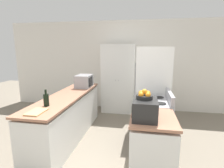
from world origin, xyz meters
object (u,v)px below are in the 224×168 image
object	(u,v)px
stove	(151,124)
wine_bottle	(46,100)
microwave	(84,81)
fruit_bowl	(144,95)
toaster_oven	(145,109)
refrigerator	(152,89)
pantry_cabinet	(119,79)

from	to	relation	value
stove	wine_bottle	size ratio (longest dim) A/B	4.01
microwave	wine_bottle	distance (m)	1.46
stove	fruit_bowl	bearing A→B (deg)	-100.16
microwave	toaster_oven	xyz separation A→B (m)	(1.41, -1.67, -0.02)
microwave	refrigerator	bearing A→B (deg)	0.28
microwave	wine_bottle	world-z (taller)	microwave
pantry_cabinet	stove	bearing A→B (deg)	-64.60
pantry_cabinet	toaster_oven	bearing A→B (deg)	-74.72
pantry_cabinet	refrigerator	xyz separation A→B (m)	(0.90, -1.00, -0.04)
refrigerator	wine_bottle	distance (m)	2.24
wine_bottle	toaster_oven	distance (m)	1.54
stove	fruit_bowl	xyz separation A→B (m)	(-0.15, -0.83, 0.74)
toaster_oven	fruit_bowl	xyz separation A→B (m)	(-0.01, 0.01, 0.17)
stove	microwave	xyz separation A→B (m)	(-1.54, 0.82, 0.59)
stove	refrigerator	xyz separation A→B (m)	(0.03, 0.83, 0.46)
pantry_cabinet	microwave	xyz separation A→B (m)	(-0.68, -1.00, 0.09)
wine_bottle	toaster_oven	bearing A→B (deg)	-7.96
refrigerator	fruit_bowl	distance (m)	1.70
fruit_bowl	pantry_cabinet	bearing A→B (deg)	105.14
pantry_cabinet	microwave	world-z (taller)	pantry_cabinet
microwave	toaster_oven	world-z (taller)	microwave
refrigerator	fruit_bowl	xyz separation A→B (m)	(-0.18, -1.66, 0.29)
pantry_cabinet	wine_bottle	xyz separation A→B (m)	(-0.80, -2.46, 0.05)
pantry_cabinet	wine_bottle	size ratio (longest dim) A/B	7.24
refrigerator	stove	bearing A→B (deg)	-92.24
wine_bottle	refrigerator	bearing A→B (deg)	40.74
pantry_cabinet	stove	xyz separation A→B (m)	(0.87, -1.83, -0.50)
microwave	fruit_bowl	distance (m)	2.17
wine_bottle	fruit_bowl	size ratio (longest dim) A/B	1.25
refrigerator	microwave	xyz separation A→B (m)	(-1.58, -0.01, 0.13)
stove	toaster_oven	xyz separation A→B (m)	(-0.14, -0.84, 0.57)
refrigerator	wine_bottle	bearing A→B (deg)	-139.26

